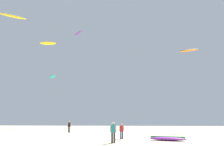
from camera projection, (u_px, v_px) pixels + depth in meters
person_foreground at (113, 131)px, 17.56m from camera, size 0.58×0.40×1.77m
person_midground at (122, 130)px, 21.26m from camera, size 0.51×0.35×1.57m
person_left at (69, 126)px, 32.46m from camera, size 0.59×0.40×1.78m
kite_grounded_near at (167, 139)px, 19.37m from camera, size 3.61×2.04×0.41m
kite_aloft_0 at (78, 33)px, 36.97m from camera, size 2.48×2.49×0.69m
kite_aloft_1 at (189, 50)px, 40.28m from camera, size 3.59×1.93×0.45m
kite_aloft_2 at (13, 16)px, 35.92m from camera, size 4.43×3.64×0.86m
kite_aloft_3 at (48, 43)px, 39.05m from camera, size 3.24×1.32×0.60m
kite_aloft_4 at (53, 77)px, 50.62m from camera, size 2.92×3.07×0.63m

